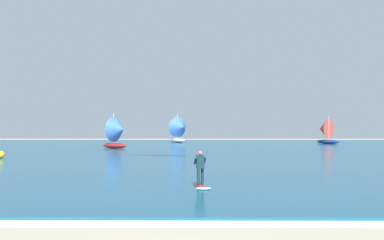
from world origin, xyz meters
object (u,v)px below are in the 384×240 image
Objects in this scene: sailboat_leading at (325,131)px; sailboat_near_shore at (118,132)px; marker_buoy at (1,155)px; sailboat_center_horizon at (180,130)px; kitesurfer at (201,174)px.

sailboat_near_shore is at bearing -151.67° from sailboat_leading.
sailboat_center_horizon is at bearing 71.19° from marker_buoy.
sailboat_near_shore is at bearing 105.70° from kitesurfer.
sailboat_leading is 7.24× the size of marker_buoy.
sailboat_leading is 1.02× the size of sailboat_near_shore.
kitesurfer is 39.91m from sailboat_near_shore.
sailboat_center_horizon is 1.11× the size of sailboat_leading.
kitesurfer is 2.97× the size of marker_buoy.
sailboat_near_shore reaches higher than kitesurfer.
marker_buoy is at bearing -137.28° from sailboat_leading.
sailboat_leading is (25.63, -5.67, -0.24)m from sailboat_center_horizon.
sailboat_center_horizon reaches higher than kitesurfer.
kitesurfer reaches higher than marker_buoy.
marker_buoy is (-7.13, -19.29, -1.85)m from sailboat_near_shore.
sailboat_near_shore is at bearing -107.58° from sailboat_center_horizon.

